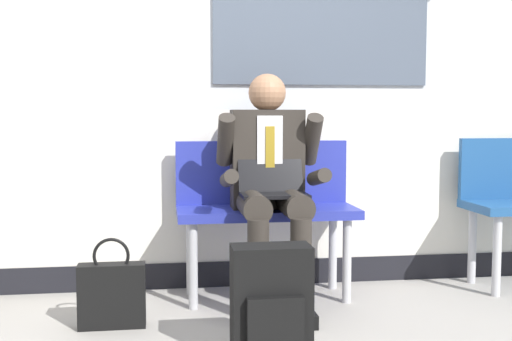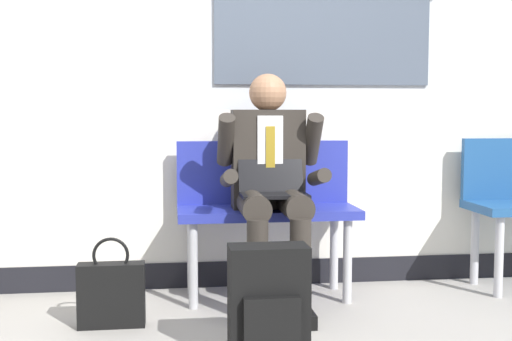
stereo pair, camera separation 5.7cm
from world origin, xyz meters
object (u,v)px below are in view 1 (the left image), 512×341
(bench_with_person, at_px, (265,202))
(backpack, at_px, (271,304))
(person_seated, at_px, (271,181))
(handbag, at_px, (112,294))

(bench_with_person, distance_m, backpack, 1.03)
(bench_with_person, height_order, backpack, bench_with_person)
(person_seated, relative_size, backpack, 2.59)
(person_seated, bearing_deg, backpack, -99.38)
(handbag, bearing_deg, bench_with_person, 28.74)
(backpack, bearing_deg, handbag, 143.87)
(bench_with_person, xyz_separation_m, backpack, (-0.13, -0.97, -0.30))
(bench_with_person, xyz_separation_m, person_seated, (-0.00, -0.19, 0.14))
(handbag, bearing_deg, person_seated, 17.53)
(handbag, bearing_deg, backpack, -36.13)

